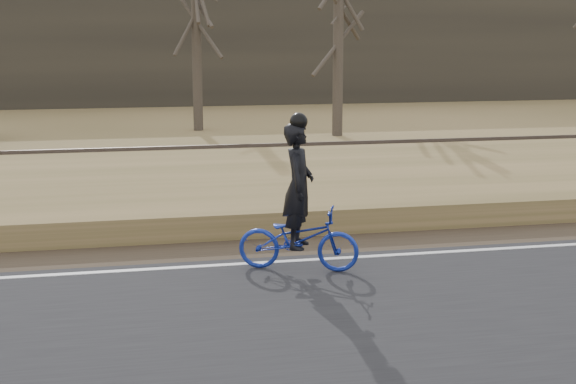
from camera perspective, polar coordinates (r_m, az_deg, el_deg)
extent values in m
cube|color=brown|center=(20.67, -19.81, 2.56)|extent=(120.00, 0.07, 0.15)
cube|color=#383328|center=(41.64, -16.08, 10.05)|extent=(120.00, 4.00, 6.00)
imported|color=navy|center=(11.95, 0.74, -3.36)|extent=(1.91, 1.23, 0.95)
imported|color=black|center=(11.77, 0.75, 0.44)|extent=(0.66, 0.79, 1.86)
sphere|color=black|center=(11.63, 0.77, 5.03)|extent=(0.26, 0.26, 0.26)
cylinder|color=#484035|center=(29.81, -6.55, 11.83)|extent=(0.36, 0.36, 7.78)
cylinder|color=#484035|center=(28.12, 3.60, 10.83)|extent=(0.36, 0.36, 6.72)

